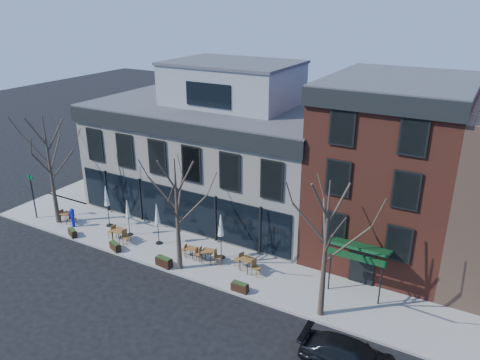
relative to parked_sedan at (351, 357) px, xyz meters
The scene contains 24 objects.
ground 15.97m from the parked_sedan, 154.97° to the left, with size 120.00×120.00×0.00m, color black.
sidewalk_front 12.13m from the parked_sedan, 157.68° to the left, with size 33.50×4.70×0.15m, color gray.
sidewalk_side 28.71m from the parked_sedan, 153.62° to the left, with size 4.50×12.00×0.15m, color gray.
corner_building 19.06m from the parked_sedan, 140.59° to the left, with size 18.39×10.39×11.10m.
red_brick_building 12.82m from the parked_sedan, 97.09° to the left, with size 8.20×11.78×11.18m.
tree_corner 23.49m from the parked_sedan, behind, with size 3.93×3.98×7.92m.
tree_mid 12.20m from the parked_sedan, 166.03° to the left, with size 3.50×3.55×7.04m.
tree_right 5.03m from the parked_sedan, 130.68° to the left, with size 3.72×3.77×7.48m.
sign_pole 25.21m from the parked_sedan, behind, with size 0.50×0.10×3.40m.
parked_sedan is the anchor object (origin of this frame).
call_box 21.69m from the parked_sedan, behind, with size 0.29×0.29×1.47m.
cafe_set_0 22.62m from the parked_sedan, behind, with size 1.74×0.71×0.92m.
cafe_set_2 17.37m from the parked_sedan, 168.15° to the left, with size 2.00×0.87×1.04m.
cafe_set_3 12.31m from the parked_sedan, 159.96° to the left, with size 1.55×0.64×0.81m.
cafe_set_4 11.19m from the parked_sedan, 157.56° to the left, with size 1.90×0.88×0.97m.
cafe_set_5 9.00m from the parked_sedan, 149.29° to the left, with size 2.01×1.02×1.03m.
umbrella_0 19.94m from the parked_sedan, 165.63° to the left, with size 0.49×0.49×3.07m.
umbrella_1 17.70m from the parked_sedan, 164.86° to the left, with size 0.42×0.42×2.61m.
umbrella_2 15.29m from the parked_sedan, 162.28° to the left, with size 0.46×0.46×2.90m.
umbrella_3 11.27m from the parked_sedan, 152.65° to the left, with size 0.48×0.48×3.00m.
planter_0 20.53m from the parked_sedan, behind, with size 0.98×0.71×0.51m.
planter_1 16.63m from the parked_sedan, behind, with size 1.02×0.68×0.53m.
planter_2 12.70m from the parked_sedan, 168.41° to the left, with size 1.13×0.55×0.61m.
planter_3 7.56m from the parked_sedan, 160.25° to the left, with size 0.98×0.40×0.55m.
Camera 1 is at (18.24, -23.46, 15.54)m, focal length 35.00 mm.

